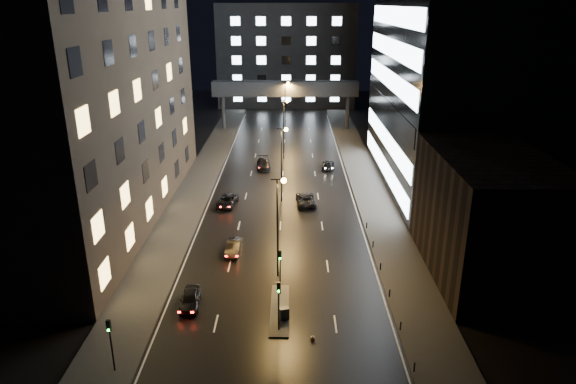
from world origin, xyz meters
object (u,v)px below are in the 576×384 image
car_away_a (190,299)px  car_away_b (234,247)px  car_toward_b (328,165)px  car_away_d (263,164)px  car_away_c (227,201)px  utility_cabinet (284,313)px  car_toward_a (306,199)px

car_away_a → car_away_b: 10.53m
car_toward_b → car_away_a: bearing=77.6°
car_away_a → car_toward_b: bearing=66.2°
car_away_d → car_away_a: bearing=-101.5°
car_away_a → car_toward_b: car_away_a is taller
car_away_b → car_toward_b: car_away_b is taller
car_away_c → utility_cabinet: bearing=-65.1°
car_away_a → car_toward_a: (10.81, 24.34, 0.03)m
car_away_b → utility_cabinet: 13.51m
car_toward_b → car_away_b: bearing=75.9°
car_toward_b → utility_cabinet: car_toward_b is taller
car_away_b → car_toward_a: 16.31m
car_away_c → car_toward_a: (10.39, 0.69, 0.06)m
car_away_a → utility_cabinet: car_away_a is taller
car_away_c → car_away_d: 16.88m
car_away_a → utility_cabinet: 8.57m
car_away_a → utility_cabinet: size_ratio=3.82×
car_away_d → car_toward_a: car_away_d is taller
car_toward_a → utility_cabinet: bearing=80.9°
car_toward_b → car_away_d: bearing=7.3°
car_away_b → car_away_d: (1.65, 29.88, 0.05)m
car_away_c → car_toward_a: 10.42m
utility_cabinet → car_toward_b: bearing=65.3°
car_away_a → car_away_b: bearing=71.4°
car_away_b → car_toward_a: car_toward_a is taller
car_toward_b → car_away_c: bearing=56.5°
car_away_b → car_toward_b: 32.11m
car_away_c → car_toward_a: size_ratio=0.91×
car_toward_a → utility_cabinet: 26.61m
car_away_d → utility_cabinet: bearing=-90.0°
car_away_c → car_away_d: (3.98, 16.40, 0.08)m
car_away_b → car_away_d: bearing=89.5°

